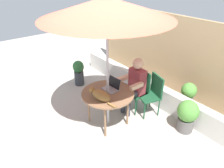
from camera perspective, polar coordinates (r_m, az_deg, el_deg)
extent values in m
plane|color=#ADA399|center=(4.24, -1.08, -10.69)|extent=(14.00, 14.00, 0.00)
cube|color=tan|center=(5.14, 18.18, 7.46)|extent=(5.52, 0.08, 1.84)
cube|color=beige|center=(4.83, 11.20, -2.13)|extent=(4.97, 0.20, 0.48)
cylinder|color=brown|center=(3.82, -1.18, -2.61)|extent=(0.99, 0.99, 0.03)
cylinder|color=brown|center=(4.00, 4.41, -7.32)|extent=(0.04, 0.04, 0.69)
cylinder|color=brown|center=(4.33, -0.44, -3.91)|extent=(0.04, 0.04, 0.69)
cylinder|color=brown|center=(4.08, -6.54, -6.52)|extent=(0.04, 0.04, 0.69)
cylinder|color=brown|center=(3.72, -1.94, -10.48)|extent=(0.04, 0.04, 0.69)
cylinder|color=#B7B7BC|center=(3.62, -1.25, 2.78)|extent=(0.04, 0.04, 2.22)
cone|color=#BF4C38|center=(3.26, -1.47, 20.65)|extent=(2.11, 2.11, 0.32)
sphere|color=#B7B7BC|center=(3.26, -1.48, 20.90)|extent=(0.06, 0.06, 0.06)
cube|color=#194C2D|center=(4.40, 6.83, -2.45)|extent=(0.40, 0.40, 0.04)
cube|color=#194C2D|center=(4.40, 8.69, 0.97)|extent=(0.40, 0.04, 0.44)
cylinder|color=#194C2D|center=(4.53, 9.71, -4.95)|extent=(0.03, 0.03, 0.40)
cylinder|color=#194C2D|center=(4.72, 6.71, -3.13)|extent=(0.03, 0.03, 0.40)
cylinder|color=#194C2D|center=(4.52, 3.61, -4.60)|extent=(0.03, 0.03, 0.40)
cylinder|color=#194C2D|center=(4.32, 6.61, -6.58)|extent=(0.03, 0.03, 0.40)
cube|color=#194C2D|center=(4.31, 10.15, -3.48)|extent=(0.50, 0.50, 0.04)
cube|color=#194C2D|center=(4.28, 12.51, -0.31)|extent=(0.39, 0.15, 0.44)
cylinder|color=#194C2D|center=(4.40, 12.93, -6.51)|extent=(0.03, 0.03, 0.40)
cylinder|color=#194C2D|center=(4.63, 10.68, -4.23)|extent=(0.03, 0.03, 0.40)
cylinder|color=#194C2D|center=(4.48, 6.93, -5.16)|extent=(0.03, 0.03, 0.40)
cylinder|color=#194C2D|center=(4.24, 9.05, -7.59)|extent=(0.03, 0.03, 0.40)
cube|color=maroon|center=(4.26, 7.06, 0.83)|extent=(0.34, 0.20, 0.54)
sphere|color=#DBAD89|center=(4.07, 7.30, 5.72)|extent=(0.22, 0.22, 0.22)
cube|color=#383842|center=(4.32, 4.72, -1.91)|extent=(0.12, 0.30, 0.12)
cylinder|color=#383842|center=(4.39, 3.12, -5.52)|extent=(0.10, 0.10, 0.44)
cube|color=#383842|center=(4.23, 6.18, -2.80)|extent=(0.12, 0.30, 0.12)
cylinder|color=#383842|center=(4.29, 4.53, -6.49)|extent=(0.10, 0.10, 0.44)
cube|color=#DBAD89|center=(4.22, 3.07, 1.57)|extent=(0.08, 0.32, 0.08)
cube|color=#DBAD89|center=(3.97, 6.85, -0.59)|extent=(0.08, 0.32, 0.08)
cube|color=gray|center=(3.90, -0.51, -1.48)|extent=(0.31, 0.24, 0.02)
cube|color=black|center=(3.90, 0.62, 0.41)|extent=(0.30, 0.08, 0.20)
cube|color=gray|center=(3.91, 0.72, 0.46)|extent=(0.30, 0.08, 0.20)
ellipsoid|color=olive|center=(3.58, -3.09, -3.20)|extent=(0.43, 0.26, 0.17)
sphere|color=olive|center=(3.71, -5.62, -1.65)|extent=(0.11, 0.11, 0.11)
ellipsoid|color=white|center=(3.66, -4.31, -3.07)|extent=(0.14, 0.14, 0.09)
cylinder|color=olive|center=(3.43, -0.06, -5.94)|extent=(0.18, 0.07, 0.04)
cone|color=olive|center=(3.70, -5.32, -0.81)|extent=(0.04, 0.04, 0.03)
cone|color=olive|center=(3.66, -6.00, -1.17)|extent=(0.04, 0.04, 0.03)
cylinder|color=#595654|center=(4.78, 20.07, -4.94)|extent=(0.25, 0.25, 0.34)
ellipsoid|color=#4C8C38|center=(4.61, 20.74, -1.70)|extent=(0.32, 0.32, 0.34)
cylinder|color=#33383D|center=(5.51, -9.15, 1.71)|extent=(0.25, 0.25, 0.38)
ellipsoid|color=#26592D|center=(5.36, -9.43, 4.80)|extent=(0.29, 0.29, 0.33)
cylinder|color=#595654|center=(4.23, 19.78, -10.53)|extent=(0.31, 0.31, 0.27)
ellipsoid|color=#4C8C38|center=(4.04, 20.54, -7.10)|extent=(0.39, 0.39, 0.43)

